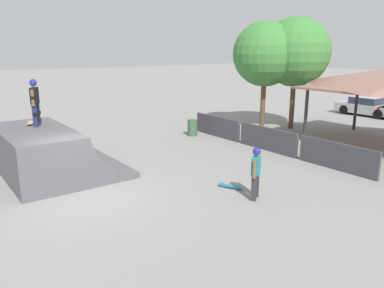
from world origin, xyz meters
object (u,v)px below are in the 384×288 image
Objects in this scene: tree_far_back at (296,52)px; parked_car_silver at (366,107)px; skater_on_deck at (35,99)px; skateboard_on_deck at (30,123)px; trash_bin at (192,128)px; skateboard_on_ground at (229,186)px; bystander_walking at (256,169)px; tree_beside_pavilion at (265,54)px.

parked_car_silver is (0.29, 7.68, -3.71)m from tree_far_back.
skater_on_deck is 0.27× the size of tree_far_back.
skateboard_on_deck is 8.42m from trash_bin.
skateboard_on_ground is 0.13× the size of tree_far_back.
tree_far_back reaches higher than trash_bin.
bystander_walking is 11.75m from tree_far_back.
tree_beside_pavilion reaches higher than trash_bin.
skater_on_deck reaches higher than skateboard_on_deck.
bystander_walking is at bearing -56.41° from tree_far_back.
tree_beside_pavilion is (-0.44, 12.46, 1.49)m from skater_on_deck.
skateboard_on_ground is at bearing -52.89° from tree_beside_pavilion.
tree_far_back is at bearing -91.99° from parked_car_silver.
tree_beside_pavilion is at bearing -97.56° from parked_car_silver.
trash_bin is at bearing -107.99° from tree_far_back.
trash_bin is at bearing -50.02° from skateboard_on_ground.
bystander_walking is 0.40× the size of parked_car_silver.
parked_car_silver is at bearing 82.29° from tree_beside_pavilion.
tree_far_back reaches higher than skateboard_on_deck.
tree_far_back reaches higher than skateboard_on_ground.
skateboard_on_deck is at bearing -93.20° from parked_car_silver.
parked_car_silver reaches higher than skateboard_on_ground.
skateboard_on_deck is at bearing -94.01° from tree_far_back.
bystander_walking is 18.07m from parked_car_silver.
skateboard_on_ground is at bearing 66.33° from skater_on_deck.
tree_beside_pavilion is at bearing 9.77° from bystander_walking.
skater_on_deck reaches higher than parked_car_silver.
skateboard_on_deck is 0.98× the size of trash_bin.
skater_on_deck reaches higher than bystander_walking.
trash_bin is at bearing 33.61° from bystander_walking.
skateboard_on_ground is 7.86m from trash_bin.
bystander_walking is (7.22, 4.63, -0.83)m from skateboard_on_deck.
skater_on_deck is 13.98m from tree_far_back.
tree_far_back is 7.19m from trash_bin.
bystander_walking is at bearing -70.63° from parked_car_silver.
skateboard_on_ground is (-1.14, -0.01, -0.89)m from bystander_walking.
tree_far_back is 8.53m from parked_car_silver.
skater_on_deck is 2.07× the size of skateboard_on_ground.
bystander_walking is 0.27× the size of tree_beside_pavilion.
skateboard_on_deck is (-0.48, -0.13, -0.92)m from skater_on_deck.
trash_bin is (-6.96, 3.64, 0.37)m from skateboard_on_ground.
skateboard_on_deck is 0.14× the size of tree_beside_pavilion.
parked_car_silver is (1.23, 9.10, -3.60)m from tree_beside_pavilion.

